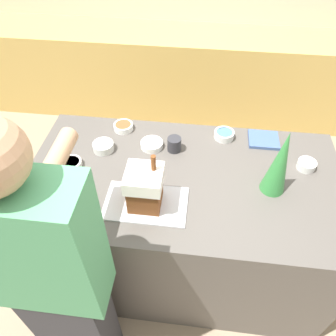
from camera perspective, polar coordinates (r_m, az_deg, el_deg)
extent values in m
plane|color=gray|center=(2.58, 2.05, -15.44)|extent=(12.00, 12.00, 0.00)
cube|color=tan|center=(3.66, 5.25, 15.73)|extent=(6.00, 0.60, 0.89)
cube|color=#514C47|center=(2.20, 2.36, -9.67)|extent=(1.80, 0.96, 0.91)
cube|color=silver|center=(1.71, -3.87, -6.14)|extent=(0.43, 0.26, 0.01)
cube|color=brown|center=(1.65, -4.00, -4.47)|extent=(0.16, 0.16, 0.15)
cube|color=white|center=(1.57, -4.21, -1.82)|extent=(0.18, 0.18, 0.08)
cylinder|color=brown|center=(1.52, -2.55, 0.89)|extent=(0.02, 0.02, 0.09)
cone|color=#33843D|center=(1.73, 18.95, 0.90)|extent=(0.13, 0.13, 0.39)
cylinder|color=silver|center=(2.02, -11.20, 3.67)|extent=(0.13, 0.13, 0.05)
cylinder|color=pink|center=(2.01, -11.27, 4.08)|extent=(0.10, 0.10, 0.01)
cylinder|color=white|center=(2.01, -2.84, 4.12)|extent=(0.14, 0.14, 0.04)
cylinder|color=orange|center=(2.00, -2.86, 4.41)|extent=(0.11, 0.11, 0.01)
cylinder|color=silver|center=(2.10, 9.74, 5.73)|extent=(0.12, 0.12, 0.05)
cylinder|color=#4770DB|center=(2.09, 9.80, 6.10)|extent=(0.10, 0.10, 0.01)
cylinder|color=white|center=(1.96, -16.53, 0.71)|extent=(0.12, 0.12, 0.04)
cylinder|color=orange|center=(1.96, -16.61, 0.99)|extent=(0.10, 0.10, 0.01)
cylinder|color=white|center=(2.16, -7.78, 7.13)|extent=(0.12, 0.12, 0.04)
cylinder|color=brown|center=(2.15, -7.81, 7.44)|extent=(0.10, 0.10, 0.01)
cylinder|color=silver|center=(2.03, 22.96, 0.49)|extent=(0.10, 0.10, 0.05)
cylinder|color=red|center=(2.02, 23.11, 0.86)|extent=(0.09, 0.09, 0.01)
cube|color=#3F598C|center=(2.14, 16.30, 4.76)|extent=(0.19, 0.17, 0.02)
cylinder|color=#2D2D33|center=(1.97, 1.10, 4.17)|extent=(0.08, 0.08, 0.09)
cube|color=#333338|center=(1.99, -15.42, -24.71)|extent=(0.36, 0.20, 0.86)
cube|color=#4C9966|center=(1.32, -21.99, -12.78)|extent=(0.47, 0.21, 0.68)
cylinder|color=tan|center=(1.33, -19.97, -0.88)|extent=(0.08, 0.47, 0.08)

